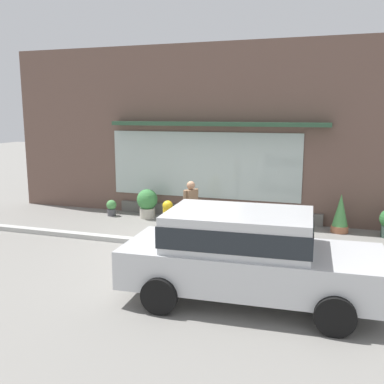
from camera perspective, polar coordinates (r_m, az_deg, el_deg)
ground_plane at (r=10.94m, az=-1.05°, el=-6.96°), size 60.00×60.00×0.00m
curb_strip at (r=10.74m, az=-1.41°, el=-6.96°), size 14.00×0.24×0.12m
storefront at (r=13.51m, az=3.42°, el=7.53°), size 14.00×0.81×5.28m
fire_hydrant at (r=11.60m, az=-3.16°, el=-3.50°), size 0.44×0.41×0.97m
pedestrian_with_handbag at (r=11.02m, az=-0.05°, el=-1.95°), size 0.40×0.64×1.57m
parked_car_silver at (r=7.68m, az=7.01°, el=-7.64°), size 4.50×2.13×1.59m
potted_plant_corner_tall at (r=12.64m, az=18.72°, el=-2.71°), size 0.47×0.47×1.07m
potted_plant_near_hydrant at (r=13.68m, az=-5.84°, el=-1.34°), size 0.64×0.64×0.91m
potted_plant_trailing_edge at (r=14.16m, az=-10.42°, el=-1.97°), size 0.31×0.31×0.51m
potted_plant_by_entrance at (r=13.04m, az=1.22°, el=-2.75°), size 0.39×0.39×0.56m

